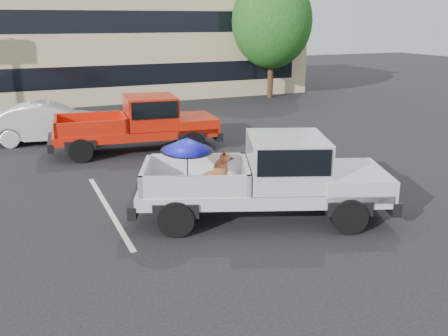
# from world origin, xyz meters

# --- Properties ---
(ground) EXTENTS (90.00, 90.00, 0.00)m
(ground) POSITION_xyz_m (0.00, 0.00, 0.00)
(ground) COLOR black
(ground) RESTS_ON ground
(stripe_left) EXTENTS (0.12, 5.00, 0.01)m
(stripe_left) POSITION_xyz_m (-3.00, 2.00, 0.00)
(stripe_left) COLOR silver
(stripe_left) RESTS_ON ground
(stripe_right) EXTENTS (0.12, 5.00, 0.01)m
(stripe_right) POSITION_xyz_m (3.00, 2.00, 0.00)
(stripe_right) COLOR silver
(stripe_right) RESTS_ON ground
(motel_building) EXTENTS (20.40, 8.40, 6.30)m
(motel_building) POSITION_xyz_m (2.00, 20.99, 3.21)
(motel_building) COLOR tan
(motel_building) RESTS_ON ground
(tree_right) EXTENTS (4.46, 4.46, 6.78)m
(tree_right) POSITION_xyz_m (9.00, 16.00, 4.21)
(tree_right) COLOR #332114
(tree_right) RESTS_ON ground
(tree_back) EXTENTS (4.68, 4.68, 7.11)m
(tree_back) POSITION_xyz_m (6.00, 24.00, 4.41)
(tree_back) COLOR #332114
(tree_back) RESTS_ON ground
(silver_pickup) EXTENTS (6.01, 3.90, 2.06)m
(silver_pickup) POSITION_xyz_m (0.33, -0.03, 1.05)
(silver_pickup) COLOR black
(silver_pickup) RESTS_ON ground
(red_pickup) EXTENTS (5.81, 2.56, 1.86)m
(red_pickup) POSITION_xyz_m (-0.68, 7.06, 1.01)
(red_pickup) COLOR black
(red_pickup) RESTS_ON ground
(silver_sedan) EXTENTS (4.52, 2.21, 1.43)m
(silver_sedan) POSITION_xyz_m (-3.56, 9.67, 0.71)
(silver_sedan) COLOR silver
(silver_sedan) RESTS_ON ground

